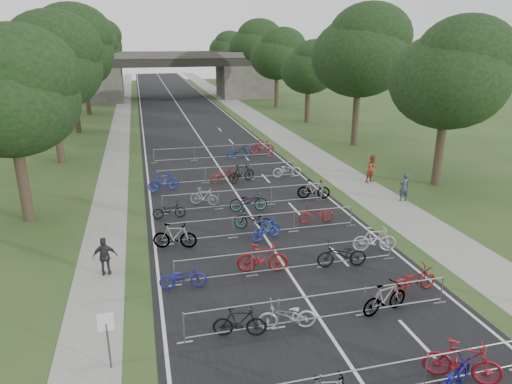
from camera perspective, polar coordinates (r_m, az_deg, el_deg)
road at (r=59.60m, az=-9.09°, el=9.72°), size 11.00×140.00×0.01m
sidewalk_right at (r=60.85m, az=-1.47°, el=10.12°), size 3.00×140.00×0.01m
sidewalk_left at (r=59.39m, az=-16.40°, el=9.17°), size 2.00×140.00×0.01m
lane_markings at (r=59.60m, az=-9.09°, el=9.71°), size 0.12×140.00×0.00m
overpass_bridge at (r=74.06m, az=-10.43°, el=14.12°), size 31.00×8.00×7.05m
park_sign at (r=14.12m, az=-18.16°, el=-16.13°), size 0.45×0.06×1.83m
tree_left_0 at (r=25.43m, az=-28.38°, el=10.60°), size 6.72×6.72×10.25m
tree_right_0 at (r=30.85m, az=23.25°, el=13.19°), size 7.17×7.17×10.93m
tree_left_1 at (r=37.11m, az=-24.40°, el=14.34°), size 7.56×7.56×11.53m
tree_right_1 at (r=41.02m, az=13.06°, el=16.58°), size 8.18×8.18×12.47m
tree_left_2 at (r=48.95m, az=-22.29°, el=16.25°), size 8.40×8.40×12.81m
tree_right_2 at (r=52.08m, az=6.75°, el=15.13°), size 6.16×6.16×9.39m
tree_left_3 at (r=60.93m, az=-20.71°, el=15.12°), size 6.72×6.72×10.25m
tree_right_3 at (r=63.38m, az=2.77°, el=16.74°), size 7.17×7.17×10.93m
tree_left_4 at (r=72.84m, az=-19.87°, el=16.26°), size 7.56×7.56×11.53m
tree_right_4 at (r=74.91m, az=-0.03°, el=17.81°), size 8.18×8.18×12.47m
tree_left_5 at (r=84.79m, az=-19.27°, el=17.08°), size 8.40×8.40×12.81m
tree_right_5 at (r=86.64m, az=-2.08°, el=16.63°), size 6.16×6.16×9.39m
tree_left_6 at (r=96.80m, az=-18.65°, el=16.26°), size 6.72×6.72×10.25m
tree_right_6 at (r=98.36m, az=-3.66°, el=17.43°), size 7.17×7.17×10.93m
barrier_row_0 at (r=13.33m, az=14.55°, el=-22.03°), size 9.70×0.08×1.10m
barrier_row_1 at (r=15.91m, az=8.25°, el=-14.12°), size 9.70×0.08×1.10m
barrier_row_2 at (r=18.82m, az=4.07°, el=-8.43°), size 9.70×0.08×1.10m
barrier_row_3 at (r=22.11m, az=0.98°, el=-4.08°), size 9.70×0.08×1.10m
barrier_row_4 at (r=25.73m, az=-1.36°, el=-0.73°), size 9.70×0.08×1.10m
barrier_row_5 at (r=30.39m, az=-3.49°, el=2.31°), size 9.70×0.08×1.10m
barrier_row_6 at (r=36.10m, az=-5.32°, el=4.92°), size 9.70×0.08×1.10m
bike_2 at (r=14.21m, az=23.37°, el=-20.50°), size 1.95×1.39×0.98m
bike_3 at (r=14.61m, az=24.44°, el=-18.76°), size 2.09×1.62×1.26m
bike_4 at (r=15.12m, az=-2.05°, el=-15.95°), size 1.81×0.90×1.05m
bike_5 at (r=15.46m, az=3.91°, el=-15.19°), size 2.00×0.95×1.01m
bike_6 at (r=16.80m, az=15.83°, el=-12.65°), size 1.97×0.94×1.14m
bike_7 at (r=18.42m, az=19.16°, el=-10.29°), size 2.01×0.90×1.02m
bike_8 at (r=17.87m, az=-9.11°, el=-10.47°), size 1.85×0.79×0.95m
bike_9 at (r=18.72m, az=0.83°, el=-8.26°), size 2.17×1.02×1.26m
bike_10 at (r=19.47m, az=10.70°, el=-7.73°), size 2.18×1.01×1.10m
bike_11 at (r=21.09m, az=14.60°, el=-5.78°), size 2.04×0.98×1.18m
bike_12 at (r=21.06m, az=-10.11°, el=-5.45°), size 2.07×1.05×1.20m
bike_13 at (r=22.68m, az=-0.32°, el=-3.53°), size 2.08×1.64×1.06m
bike_14 at (r=21.62m, az=1.29°, el=-4.66°), size 1.84×1.22×1.08m
bike_15 at (r=23.75m, az=7.56°, el=-2.73°), size 1.91×0.72×0.99m
bike_16 at (r=24.57m, az=-10.82°, el=-2.25°), size 1.77×0.65×0.92m
bike_17 at (r=26.17m, az=-6.52°, el=-0.60°), size 1.73×1.21×1.02m
bike_18 at (r=25.16m, az=-0.96°, el=-1.20°), size 2.13×0.94×1.09m
bike_19 at (r=27.24m, az=7.23°, el=0.32°), size 2.01×1.06×1.16m
bike_20 at (r=28.99m, az=-11.50°, el=1.25°), size 2.06×1.02×1.19m
bike_21 at (r=30.28m, az=-4.07°, el=2.11°), size 1.91×0.98×0.96m
bike_22 at (r=30.20m, az=-1.83°, el=2.37°), size 2.12×1.34×1.24m
bike_23 at (r=31.39m, az=3.89°, el=2.80°), size 2.02×0.75×1.05m
bike_26 at (r=36.42m, az=-2.20°, el=5.11°), size 2.18×1.16×1.09m
bike_27 at (r=37.60m, az=0.78°, el=5.63°), size 2.00×0.66×1.19m
pedestrian_a at (r=27.92m, az=18.01°, el=0.59°), size 0.64×0.43×1.73m
pedestrian_b at (r=31.04m, az=14.36°, el=2.81°), size 1.08×0.97×1.83m
pedestrian_c at (r=19.38m, az=-18.34°, el=-7.68°), size 0.96×0.42×1.63m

